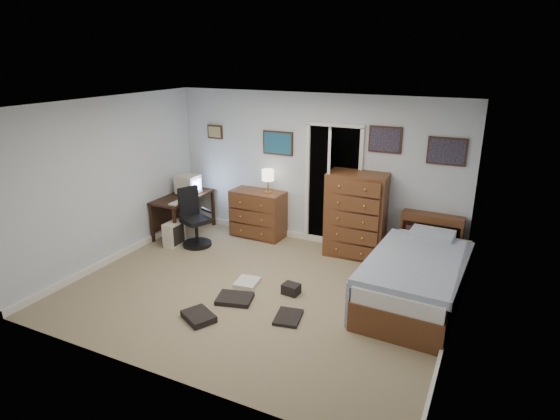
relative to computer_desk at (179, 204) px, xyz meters
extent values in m
cube|color=gray|center=(2.28, -1.32, -0.55)|extent=(5.00, 4.00, 0.02)
cube|color=black|center=(0.08, 0.00, 0.14)|extent=(0.56, 1.21, 0.04)
cube|color=black|center=(-0.16, -0.57, -0.21)|extent=(0.05, 0.05, 0.66)
cube|color=black|center=(0.33, -0.57, -0.21)|extent=(0.05, 0.05, 0.66)
cube|color=black|center=(-0.16, 0.57, -0.21)|extent=(0.05, 0.05, 0.66)
cube|color=black|center=(0.33, 0.57, -0.21)|extent=(0.05, 0.05, 0.66)
cube|color=black|center=(-0.18, 0.00, -0.17)|extent=(0.03, 1.12, 0.47)
cube|color=beige|center=(0.10, 0.15, 0.34)|extent=(0.36, 0.34, 0.32)
cube|color=#8CB2F2|center=(0.29, 0.15, 0.34)|extent=(0.01, 0.26, 0.21)
cube|color=beige|center=(0.10, 0.15, 0.17)|extent=(0.23, 0.23, 0.02)
cube|color=beige|center=(0.26, -0.35, 0.17)|extent=(0.14, 0.37, 0.02)
cube|color=beige|center=(0.28, -0.55, -0.33)|extent=(0.19, 0.39, 0.42)
cube|color=black|center=(0.38, -0.55, -0.33)|extent=(0.01, 0.28, 0.33)
cylinder|color=black|center=(0.63, -0.39, -0.51)|extent=(0.62, 0.62, 0.06)
cylinder|color=black|center=(0.63, -0.39, -0.31)|extent=(0.07, 0.07, 0.37)
cube|color=black|center=(0.63, -0.39, -0.09)|extent=(0.53, 0.53, 0.07)
cube|color=black|center=(0.44, -0.31, 0.19)|extent=(0.19, 0.36, 0.50)
cube|color=black|center=(0.54, -0.59, 0.04)|extent=(0.27, 0.15, 0.04)
cube|color=black|center=(0.71, -0.18, 0.04)|extent=(0.27, 0.15, 0.04)
cube|color=maroon|center=(-0.04, 0.37, -0.18)|extent=(0.15, 0.15, 0.72)
cube|color=brown|center=(1.34, 0.45, -0.13)|extent=(0.95, 0.51, 0.82)
cylinder|color=gold|center=(1.54, 0.45, 0.30)|extent=(0.13, 0.13, 0.02)
cylinder|color=gold|center=(1.54, 0.45, 0.42)|extent=(0.03, 0.03, 0.25)
cylinder|color=beige|center=(1.54, 0.45, 0.60)|extent=(0.22, 0.22, 0.19)
cube|color=black|center=(2.63, 0.98, 0.46)|extent=(0.90, 0.60, 2.00)
cube|color=white|center=(2.18, 0.65, 0.46)|extent=(0.06, 0.05, 2.00)
cube|color=white|center=(3.08, 0.65, 0.46)|extent=(0.06, 0.05, 2.00)
cube|color=white|center=(2.63, 0.65, 1.48)|extent=(0.96, 0.05, 0.06)
cube|color=white|center=(2.59, 0.54, 0.46)|extent=(0.31, 0.77, 2.00)
sphere|color=gold|center=(2.90, 0.39, 0.46)|extent=(0.06, 0.06, 0.06)
cube|color=brown|center=(3.11, 0.43, 0.13)|extent=(0.95, 0.59, 1.35)
cube|color=brown|center=(4.26, 0.55, -0.13)|extent=(0.91, 0.25, 0.81)
cube|color=black|center=(4.26, 0.49, 0.02)|extent=(0.83, 0.12, 0.27)
cube|color=maroon|center=(4.26, 0.49, -0.02)|extent=(0.72, 0.13, 0.20)
cube|color=brown|center=(4.28, -0.69, -0.35)|extent=(1.17, 2.20, 0.38)
cube|color=white|center=(4.28, -0.69, -0.07)|extent=(1.13, 2.15, 0.19)
cube|color=#516697|center=(4.28, -0.80, 0.05)|extent=(1.22, 1.88, 0.11)
cube|color=#516697|center=(3.71, -0.77, -0.24)|extent=(0.13, 1.83, 0.58)
cube|color=#6A83A9|center=(4.32, 0.12, 0.10)|extent=(0.61, 0.44, 0.14)
cube|color=#331E11|center=(0.38, 0.66, 1.21)|extent=(0.30, 0.03, 0.24)
cube|color=olive|center=(0.38, 0.64, 1.21)|extent=(0.25, 0.01, 0.19)
cube|color=#331E11|center=(1.63, 0.66, 1.11)|extent=(0.55, 0.03, 0.40)
cube|color=#0E5664|center=(1.63, 0.64, 1.11)|extent=(0.50, 0.01, 0.35)
cube|color=#331E11|center=(3.43, 0.66, 1.31)|extent=(0.50, 0.03, 0.40)
cube|color=black|center=(3.43, 0.64, 1.31)|extent=(0.45, 0.01, 0.35)
cube|color=#331E11|center=(4.33, 0.66, 1.21)|extent=(0.55, 0.03, 0.40)
cube|color=black|center=(4.33, 0.64, 1.21)|extent=(0.50, 0.01, 0.35)
cube|color=black|center=(1.99, -2.29, -0.50)|extent=(0.50, 0.45, 0.08)
cube|color=black|center=(2.74, -1.21, -0.47)|extent=(0.24, 0.20, 0.14)
cube|color=black|center=(2.15, -1.70, -0.51)|extent=(0.53, 0.46, 0.06)
cube|color=black|center=(2.97, -1.80, -0.52)|extent=(0.37, 0.45, 0.04)
cube|color=silver|center=(2.07, -1.23, -0.51)|extent=(0.34, 0.39, 0.05)
camera|label=1|loc=(5.05, -6.34, 2.56)|focal=30.00mm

